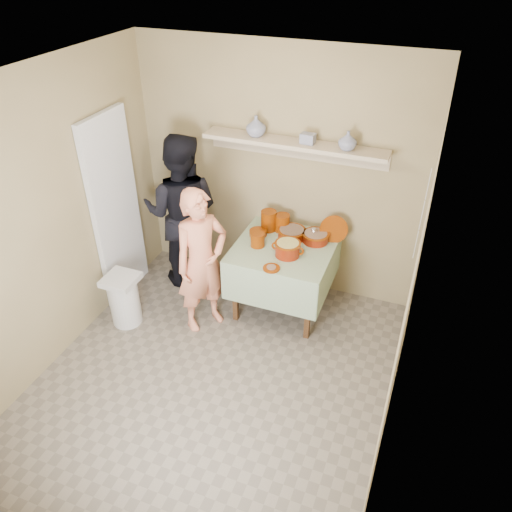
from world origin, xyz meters
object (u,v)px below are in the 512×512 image
at_px(cazuela_rice, 288,248).
at_px(person_helper, 182,212).
at_px(person_cook, 202,262).
at_px(trash_bin, 124,299).
at_px(serving_table, 284,256).

bearing_deg(cazuela_rice, person_helper, 169.74).
bearing_deg(person_cook, person_helper, 75.30).
xyz_separation_m(cazuela_rice, trash_bin, (-1.49, -0.67, -0.56)).
relative_size(serving_table, trash_bin, 1.74).
distance_m(person_helper, serving_table, 1.21).
height_order(cazuela_rice, trash_bin, cazuela_rice).
distance_m(person_helper, cazuela_rice, 1.28).
relative_size(person_helper, trash_bin, 3.10).
bearing_deg(serving_table, cazuela_rice, -61.79).
bearing_deg(person_helper, serving_table, 162.53).
xyz_separation_m(person_cook, trash_bin, (-0.76, -0.28, -0.47)).
xyz_separation_m(person_cook, cazuela_rice, (0.73, 0.39, 0.09)).
relative_size(person_cook, person_helper, 0.87).
bearing_deg(person_cook, trash_bin, 144.71).
bearing_deg(person_helper, person_cook, 117.36).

